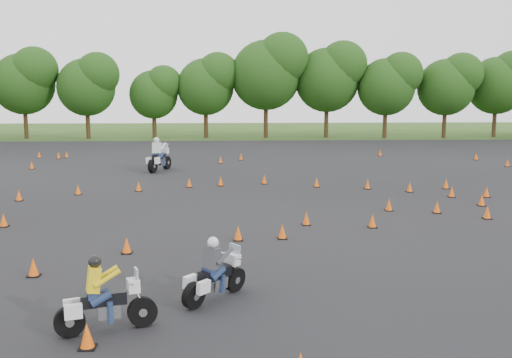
# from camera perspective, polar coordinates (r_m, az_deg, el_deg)

# --- Properties ---
(ground) EXTENTS (140.00, 140.00, 0.00)m
(ground) POSITION_cam_1_polar(r_m,az_deg,el_deg) (19.12, 0.56, -5.36)
(ground) COLOR #2D5119
(ground) RESTS_ON ground
(asphalt_pad) EXTENTS (62.00, 62.00, 0.00)m
(asphalt_pad) POSITION_cam_1_polar(r_m,az_deg,el_deg) (24.97, -0.22, -2.02)
(asphalt_pad) COLOR black
(asphalt_pad) RESTS_ON ground
(treeline) EXTENTS (86.58, 32.43, 11.14)m
(treeline) POSITION_cam_1_polar(r_m,az_deg,el_deg) (53.92, 0.67, 8.62)
(treeline) COLOR #1D4012
(treeline) RESTS_ON ground
(traffic_cones) EXTENTS (31.41, 33.06, 0.45)m
(traffic_cones) POSITION_cam_1_polar(r_m,az_deg,el_deg) (24.47, 0.24, -1.71)
(traffic_cones) COLOR #F0570A
(traffic_cones) RESTS_ON asphalt_pad
(rider_grey) EXTENTS (1.73, 1.87, 1.51)m
(rider_grey) POSITION_cam_1_polar(r_m,az_deg,el_deg) (12.91, -4.22, -8.80)
(rider_grey) COLOR #3A3B41
(rider_grey) RESTS_ON ground
(rider_yellow) EXTENTS (2.06, 1.20, 1.52)m
(rider_yellow) POSITION_cam_1_polar(r_m,az_deg,el_deg) (11.59, -14.77, -11.09)
(rider_yellow) COLOR yellow
(rider_yellow) RESTS_ON ground
(rider_white) EXTENTS (1.66, 2.74, 2.02)m
(rider_white) POSITION_cam_1_polar(r_m,az_deg,el_deg) (34.32, -9.59, 2.48)
(rider_white) COLOR silver
(rider_white) RESTS_ON ground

